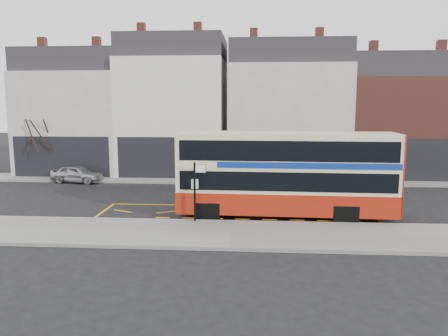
# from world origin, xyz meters

# --- Properties ---
(ground) EXTENTS (120.00, 120.00, 0.00)m
(ground) POSITION_xyz_m (0.00, 0.00, 0.00)
(ground) COLOR black
(ground) RESTS_ON ground
(pavement) EXTENTS (40.00, 4.00, 0.15)m
(pavement) POSITION_xyz_m (0.00, -2.30, 0.07)
(pavement) COLOR gray
(pavement) RESTS_ON ground
(kerb) EXTENTS (40.00, 0.15, 0.15)m
(kerb) POSITION_xyz_m (0.00, -0.38, 0.07)
(kerb) COLOR gray
(kerb) RESTS_ON ground
(far_pavement) EXTENTS (50.00, 3.00, 0.15)m
(far_pavement) POSITION_xyz_m (0.00, 11.00, 0.07)
(far_pavement) COLOR gray
(far_pavement) RESTS_ON ground
(road_markings) EXTENTS (14.00, 3.40, 0.01)m
(road_markings) POSITION_xyz_m (0.00, 1.60, 0.01)
(road_markings) COLOR #F7A40D
(road_markings) RESTS_ON ground
(terrace_far_left) EXTENTS (8.00, 8.01, 10.80)m
(terrace_far_left) POSITION_xyz_m (-13.50, 14.99, 4.82)
(terrace_far_left) COLOR beige
(terrace_far_left) RESTS_ON ground
(terrace_left) EXTENTS (8.00, 8.01, 11.80)m
(terrace_left) POSITION_xyz_m (-5.50, 14.99, 5.32)
(terrace_left) COLOR white
(terrace_left) RESTS_ON ground
(terrace_green_shop) EXTENTS (9.00, 8.01, 11.30)m
(terrace_green_shop) POSITION_xyz_m (3.50, 14.99, 5.07)
(terrace_green_shop) COLOR beige
(terrace_green_shop) RESTS_ON ground
(terrace_right) EXTENTS (9.00, 8.01, 10.30)m
(terrace_right) POSITION_xyz_m (12.50, 14.99, 4.57)
(terrace_right) COLOR brown
(terrace_right) RESTS_ON ground
(double_decker_bus) EXTENTS (10.70, 2.74, 4.25)m
(double_decker_bus) POSITION_xyz_m (2.53, 0.96, 2.23)
(double_decker_bus) COLOR beige
(double_decker_bus) RESTS_ON ground
(bus_stop_post) EXTENTS (0.70, 0.13, 2.79)m
(bus_stop_post) POSITION_xyz_m (-1.78, -0.55, 1.84)
(bus_stop_post) COLOR black
(bus_stop_post) RESTS_ON pavement
(car_silver) EXTENTS (3.92, 2.08, 1.27)m
(car_silver) POSITION_xyz_m (-11.77, 9.62, 0.63)
(car_silver) COLOR #A7A7AC
(car_silver) RESTS_ON ground
(car_grey) EXTENTS (3.95, 1.58, 1.28)m
(car_grey) POSITION_xyz_m (-1.33, 9.65, 0.64)
(car_grey) COLOR #484D51
(car_grey) RESTS_ON ground
(car_white) EXTENTS (4.64, 2.62, 1.27)m
(car_white) POSITION_xyz_m (6.12, 9.02, 0.63)
(car_white) COLOR silver
(car_white) RESTS_ON ground
(street_tree_left) EXTENTS (2.66, 2.66, 5.75)m
(street_tree_left) POSITION_xyz_m (-15.11, 11.14, 3.92)
(street_tree_left) COLOR black
(street_tree_left) RESTS_ON ground
(street_tree_right) EXTENTS (2.20, 2.20, 4.75)m
(street_tree_right) POSITION_xyz_m (7.98, 11.61, 3.23)
(street_tree_right) COLOR black
(street_tree_right) RESTS_ON ground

